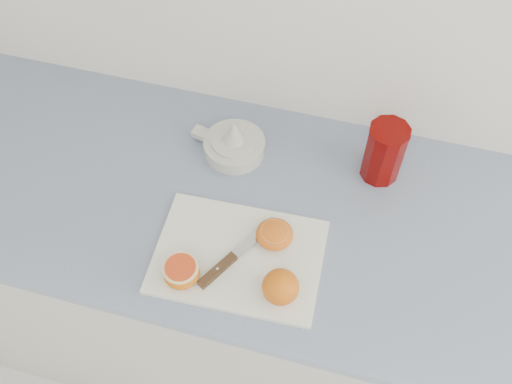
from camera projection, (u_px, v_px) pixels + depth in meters
The scene contains 8 objects.
counter at pixel (292, 299), 1.63m from camera, with size 2.65×0.64×0.89m.
cutting_board at pixel (239, 257), 1.20m from camera, with size 0.35×0.25×0.01m, color white.
whole_orange at pixel (281, 287), 1.11m from camera, with size 0.07×0.07×0.07m.
half_orange at pixel (181, 272), 1.14m from camera, with size 0.07×0.07×0.05m.
squeezed_shell at pixel (274, 234), 1.20m from camera, with size 0.08×0.08×0.03m.
paring_knife at pixel (225, 264), 1.17m from camera, with size 0.12×0.20×0.01m.
citrus_juicer at pixel (234, 144), 1.35m from camera, with size 0.19×0.15×0.10m.
red_tumbler at pixel (384, 154), 1.28m from camera, with size 0.09×0.09×0.15m.
Camera 1 is at (-0.14, 1.00, 1.95)m, focal length 40.00 mm.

